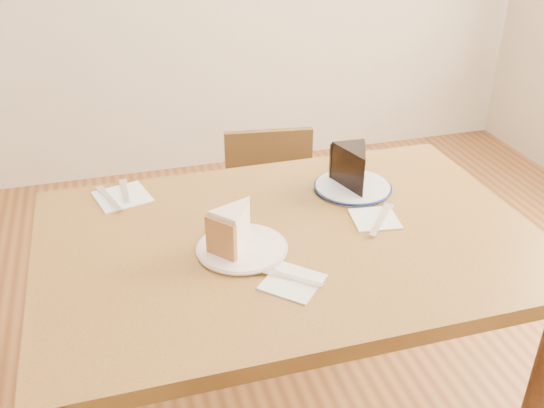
{
  "coord_description": "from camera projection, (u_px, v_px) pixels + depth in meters",
  "views": [
    {
      "loc": [
        -0.39,
        -1.18,
        1.54
      ],
      "look_at": [
        -0.02,
        0.07,
        0.8
      ],
      "focal_mm": 40.0,
      "sensor_mm": 36.0,
      "label": 1
    }
  ],
  "objects": [
    {
      "name": "table",
      "position": [
        289.0,
        268.0,
        1.52
      ],
      "size": [
        1.2,
        0.8,
        0.75
      ],
      "color": "#533616",
      "rests_on": "ground"
    },
    {
      "name": "chair_far",
      "position": [
        274.0,
        228.0,
        2.14
      ],
      "size": [
        0.41,
        0.41,
        0.73
      ],
      "rotation": [
        0.0,
        0.0,
        3.01
      ],
      "color": "#392411",
      "rests_on": "ground"
    },
    {
      "name": "plate_cream",
      "position": [
        242.0,
        248.0,
        1.41
      ],
      "size": [
        0.2,
        0.2,
        0.01
      ],
      "primitive_type": "cylinder",
      "color": "white",
      "rests_on": "table"
    },
    {
      "name": "plate_navy",
      "position": [
        353.0,
        187.0,
        1.67
      ],
      "size": [
        0.2,
        0.2,
        0.01
      ],
      "primitive_type": "cylinder",
      "color": "white",
      "rests_on": "table"
    },
    {
      "name": "carrot_cake",
      "position": [
        236.0,
        228.0,
        1.39
      ],
      "size": [
        0.13,
        0.13,
        0.09
      ],
      "primitive_type": null,
      "rotation": [
        0.0,
        0.0,
        -0.86
      ],
      "color": "white",
      "rests_on": "plate_cream"
    },
    {
      "name": "chocolate_cake",
      "position": [
        355.0,
        171.0,
        1.64
      ],
      "size": [
        0.1,
        0.14,
        0.1
      ],
      "primitive_type": null,
      "rotation": [
        0.0,
        0.0,
        3.08
      ],
      "color": "black",
      "rests_on": "plate_navy"
    },
    {
      "name": "napkin_cream",
      "position": [
        293.0,
        282.0,
        1.3
      ],
      "size": [
        0.16,
        0.16,
        0.0
      ],
      "primitive_type": "cube",
      "rotation": [
        0.0,
        0.0,
        0.8
      ],
      "color": "white",
      "rests_on": "table"
    },
    {
      "name": "napkin_navy",
      "position": [
        375.0,
        219.0,
        1.53
      ],
      "size": [
        0.13,
        0.13,
        0.0
      ],
      "primitive_type": "cube",
      "rotation": [
        0.0,
        0.0,
        -0.14
      ],
      "color": "white",
      "rests_on": "table"
    },
    {
      "name": "napkin_spare",
      "position": [
        123.0,
        197.0,
        1.63
      ],
      "size": [
        0.16,
        0.16,
        0.0
      ],
      "primitive_type": "cube",
      "rotation": [
        0.0,
        0.0,
        0.25
      ],
      "color": "white",
      "rests_on": "table"
    },
    {
      "name": "fork_cream",
      "position": [
        293.0,
        278.0,
        1.31
      ],
      "size": [
        0.11,
        0.1,
        0.0
      ],
      "primitive_type": "cube",
      "rotation": [
        0.0,
        0.0,
        0.85
      ],
      "color": "silver",
      "rests_on": "napkin_cream"
    },
    {
      "name": "knife_navy",
      "position": [
        381.0,
        220.0,
        1.52
      ],
      "size": [
        0.12,
        0.14,
        0.0
      ],
      "primitive_type": "cube",
      "rotation": [
        0.0,
        0.0,
        -0.69
      ],
      "color": "silver",
      "rests_on": "napkin_navy"
    },
    {
      "name": "fork_spare",
      "position": [
        125.0,
        191.0,
        1.65
      ],
      "size": [
        0.02,
        0.14,
        0.0
      ],
      "primitive_type": "cube",
      "rotation": [
        0.0,
        0.0,
        0.02
      ],
      "color": "white",
      "rests_on": "napkin_spare"
    },
    {
      "name": "knife_spare",
      "position": [
        109.0,
        198.0,
        1.61
      ],
      "size": [
        0.06,
        0.16,
        0.0
      ],
      "primitive_type": "cube",
      "rotation": [
        0.0,
        0.0,
        0.32
      ],
      "color": "silver",
      "rests_on": "napkin_spare"
    }
  ]
}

